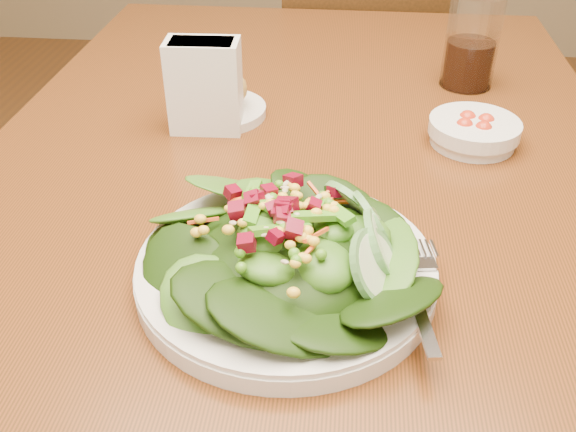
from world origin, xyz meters
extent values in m
cube|color=#682F12|center=(0.00, 0.00, 0.73)|extent=(0.90, 1.40, 0.04)
cylinder|color=#4A270E|center=(-0.39, 0.64, 0.35)|extent=(0.07, 0.07, 0.71)
cylinder|color=#4A270E|center=(0.39, 0.64, 0.35)|extent=(0.07, 0.07, 0.71)
cube|color=#4A270E|center=(0.08, 0.94, 0.42)|extent=(0.44, 0.44, 0.04)
cylinder|color=#4A270E|center=(0.24, 1.13, 0.20)|extent=(0.04, 0.04, 0.40)
cylinder|color=#4A270E|center=(-0.11, 1.10, 0.20)|extent=(0.04, 0.04, 0.40)
cylinder|color=#4A270E|center=(0.27, 0.77, 0.20)|extent=(0.04, 0.04, 0.40)
cylinder|color=#4A270E|center=(-0.09, 0.75, 0.20)|extent=(0.04, 0.04, 0.40)
cube|color=#4A270E|center=(0.09, 0.74, 0.67)|extent=(0.39, 0.06, 0.45)
cylinder|color=silver|center=(0.00, -0.21, 0.76)|extent=(0.31, 0.31, 0.02)
ellipsoid|color=black|center=(0.00, -0.21, 0.79)|extent=(0.21, 0.21, 0.05)
cube|color=silver|center=(0.13, -0.24, 0.77)|extent=(0.05, 0.18, 0.01)
cylinder|color=silver|center=(-0.14, 0.16, 0.76)|extent=(0.14, 0.14, 0.01)
ellipsoid|color=#B0883F|center=(-0.14, 0.16, 0.79)|extent=(0.09, 0.09, 0.06)
cylinder|color=silver|center=(0.23, 0.10, 0.77)|extent=(0.13, 0.13, 0.04)
sphere|color=red|center=(0.25, 0.11, 0.78)|extent=(0.03, 0.03, 0.03)
sphere|color=red|center=(0.23, 0.12, 0.78)|extent=(0.03, 0.03, 0.03)
sphere|color=red|center=(0.22, 0.10, 0.78)|extent=(0.03, 0.03, 0.03)
sphere|color=red|center=(0.24, 0.09, 0.78)|extent=(0.03, 0.03, 0.03)
cylinder|color=silver|center=(0.25, 0.31, 0.82)|extent=(0.09, 0.09, 0.15)
cylinder|color=black|center=(0.25, 0.31, 0.79)|extent=(0.08, 0.08, 0.07)
cube|color=white|center=(-0.15, 0.11, 0.82)|extent=(0.10, 0.06, 0.13)
cube|color=white|center=(-0.15, 0.11, 0.83)|extent=(0.09, 0.05, 0.11)
camera|label=1|loc=(0.06, -0.72, 1.18)|focal=40.00mm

